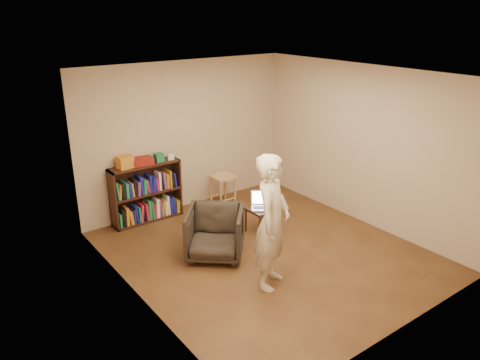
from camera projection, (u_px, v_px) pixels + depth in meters
floor at (267, 252)px, 6.94m from camera, size 4.50×4.50×0.00m
ceiling at (271, 75)px, 6.03m from camera, size 4.50×4.50×0.00m
wall_back at (186, 136)px, 8.18m from camera, size 4.00×0.00×4.00m
wall_left at (135, 203)px, 5.37m from camera, size 0.00×4.50×4.50m
wall_right at (363, 146)px, 7.60m from camera, size 0.00×4.50×4.50m
bookshelf at (146, 196)px, 7.86m from camera, size 1.20×0.30×1.00m
box_yellow at (125, 162)px, 7.44m from camera, size 0.27×0.21×0.20m
red_cloth at (142, 161)px, 7.63m from camera, size 0.36×0.28×0.11m
box_green at (159, 157)px, 7.77m from camera, size 0.14×0.14×0.14m
box_white at (170, 157)px, 7.90m from camera, size 0.12×0.12×0.08m
stool at (223, 181)px, 8.44m from camera, size 0.39×0.39×0.57m
armchair at (215, 233)px, 6.72m from camera, size 1.12×1.12×0.73m
side_table at (262, 212)px, 7.44m from camera, size 0.41×0.41×0.42m
laptop at (262, 204)px, 7.43m from camera, size 0.46×0.46×0.24m
person at (272, 222)px, 5.85m from camera, size 0.78×0.71×1.78m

